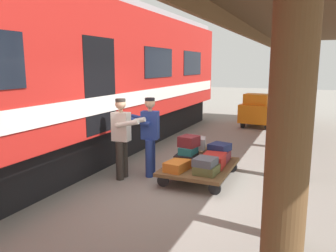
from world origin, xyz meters
TOP-DOWN VIEW (x-y plane):
  - ground_plane at (0.00, 0.00)m, footprint 60.00×60.00m
  - platform_canopy at (-1.97, -0.00)m, footprint 3.20×19.42m
  - train_car at (3.45, 0.00)m, footprint 3.03×16.66m
  - luggage_cart at (-0.07, -0.57)m, footprint 1.32×1.80m
  - suitcase_burgundy_valise at (-0.37, -1.07)m, footprint 0.42×0.55m
  - suitcase_red_plastic at (-0.37, -0.57)m, footprint 0.46×0.60m
  - suitcase_black_hardshell at (0.22, -0.57)m, footprint 0.46×0.60m
  - suitcase_tan_vintage at (0.22, -1.07)m, footprint 0.54×0.51m
  - suitcase_orange_carryall at (0.22, -0.08)m, footprint 0.45×0.65m
  - suitcase_olive_duffel at (-0.37, -0.08)m, footprint 0.44×0.48m
  - suitcase_slate_roller at (-0.34, -0.06)m, footprint 0.43×0.45m
  - suitcase_navy_fabric at (-0.35, -1.11)m, footprint 0.48×0.50m
  - suitcase_teal_softside at (0.19, -0.57)m, footprint 0.32×0.42m
  - suitcase_gray_aluminum at (0.19, -1.09)m, footprint 0.50×0.48m
  - suitcase_maroon_trunk at (0.19, -0.61)m, footprint 0.42×0.44m
  - porter_in_overalls at (1.01, -0.37)m, footprint 0.71×0.51m
  - porter_by_door at (1.44, 0.03)m, footprint 0.68×0.45m
  - baggage_tug at (-0.24, -7.37)m, footprint 1.27×1.80m

SIDE VIEW (x-z plane):
  - ground_plane at x=0.00m, z-range 0.00..0.00m
  - luggage_cart at x=-0.07m, z-range 0.11..0.42m
  - suitcase_olive_duffel at x=-0.37m, z-range 0.31..0.48m
  - suitcase_orange_carryall at x=0.22m, z-range 0.31..0.50m
  - suitcase_burgundy_valise at x=-0.37m, z-range 0.31..0.52m
  - suitcase_tan_vintage at x=0.22m, z-range 0.31..0.52m
  - suitcase_black_hardshell at x=0.22m, z-range 0.31..0.52m
  - suitcase_red_plastic at x=-0.37m, z-range 0.31..0.57m
  - suitcase_slate_roller at x=-0.34m, z-range 0.48..0.62m
  - suitcase_navy_fabric at x=-0.35m, z-range 0.52..0.68m
  - suitcase_teal_softside at x=0.19m, z-range 0.52..0.68m
  - baggage_tug at x=-0.24m, z-range -0.02..1.28m
  - suitcase_gray_aluminum at x=0.19m, z-range 0.52..0.77m
  - suitcase_maroon_trunk at x=0.19m, z-range 0.68..0.90m
  - porter_in_overalls at x=1.01m, z-range 0.07..1.78m
  - porter_by_door at x=1.44m, z-range 0.07..1.78m
  - train_car at x=3.45m, z-range 0.06..4.06m
  - platform_canopy at x=-1.97m, z-range 1.46..5.02m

